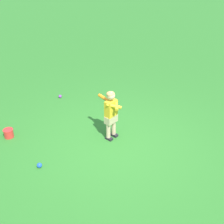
{
  "coord_description": "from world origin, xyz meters",
  "views": [
    {
      "loc": [
        0.23,
        -4.9,
        3.64
      ],
      "look_at": [
        -0.15,
        0.6,
        0.45
      ],
      "focal_mm": 47.72,
      "sensor_mm": 36.0,
      "label": 1
    }
  ],
  "objects_px": {
    "toy_bucket": "(9,133)",
    "child_batter": "(111,111)",
    "play_ball_far_right": "(60,96)",
    "play_ball_far_left": "(39,165)"
  },
  "relations": [
    {
      "from": "play_ball_far_right",
      "to": "toy_bucket",
      "type": "distance_m",
      "value": 1.99
    },
    {
      "from": "child_batter",
      "to": "play_ball_far_left",
      "type": "relative_size",
      "value": 11.36
    },
    {
      "from": "child_batter",
      "to": "play_ball_far_right",
      "type": "bearing_deg",
      "value": 130.51
    },
    {
      "from": "child_batter",
      "to": "toy_bucket",
      "type": "xyz_separation_m",
      "value": [
        -2.17,
        -0.14,
        -0.55
      ]
    },
    {
      "from": "play_ball_far_left",
      "to": "play_ball_far_right",
      "type": "bearing_deg",
      "value": 94.82
    },
    {
      "from": "toy_bucket",
      "to": "play_ball_far_right",
      "type": "bearing_deg",
      "value": 69.9
    },
    {
      "from": "play_ball_far_right",
      "to": "toy_bucket",
      "type": "bearing_deg",
      "value": -110.1
    },
    {
      "from": "toy_bucket",
      "to": "child_batter",
      "type": "bearing_deg",
      "value": 3.64
    },
    {
      "from": "child_batter",
      "to": "play_ball_far_right",
      "type": "height_order",
      "value": "child_batter"
    },
    {
      "from": "child_batter",
      "to": "toy_bucket",
      "type": "height_order",
      "value": "child_batter"
    }
  ]
}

